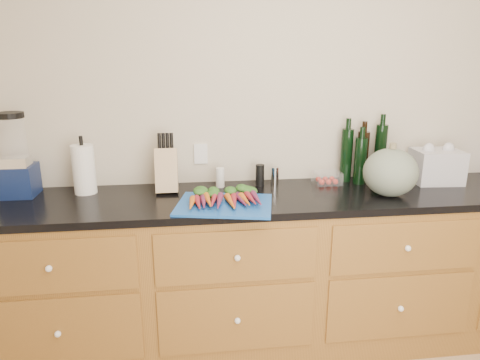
{
  "coord_description": "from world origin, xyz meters",
  "views": [
    {
      "loc": [
        -0.68,
        -0.95,
        1.68
      ],
      "look_at": [
        -0.41,
        1.2,
        1.06
      ],
      "focal_mm": 32.0,
      "sensor_mm": 36.0,
      "label": 1
    }
  ],
  "objects": [
    {
      "name": "wall_back",
      "position": [
        0.0,
        1.62,
        1.3
      ],
      "size": [
        4.1,
        0.05,
        2.6
      ],
      "primitive_type": "cube",
      "color": "beige",
      "rests_on": "ground"
    },
    {
      "name": "cabinets",
      "position": [
        0.0,
        1.3,
        0.45
      ],
      "size": [
        3.6,
        0.64,
        0.9
      ],
      "color": "brown",
      "rests_on": "ground"
    },
    {
      "name": "countertop",
      "position": [
        0.0,
        1.3,
        0.92
      ],
      "size": [
        3.64,
        0.62,
        0.04
      ],
      "primitive_type": "cube",
      "color": "black",
      "rests_on": "cabinets"
    },
    {
      "name": "cutting_board",
      "position": [
        -0.5,
        1.14,
        0.95
      ],
      "size": [
        0.55,
        0.46,
        0.01
      ],
      "primitive_type": "cube",
      "rotation": [
        0.0,
        0.0,
        -0.21
      ],
      "color": "#164EA7",
      "rests_on": "countertop"
    },
    {
      "name": "carrots",
      "position": [
        -0.5,
        1.18,
        0.97
      ],
      "size": [
        0.37,
        0.27,
        0.05
      ],
      "color": "#CE6318",
      "rests_on": "cutting_board"
    },
    {
      "name": "squash",
      "position": [
        0.43,
        1.2,
        1.07
      ],
      "size": [
        0.3,
        0.3,
        0.27
      ],
      "primitive_type": "ellipsoid",
      "color": "#536151",
      "rests_on": "countertop"
    },
    {
      "name": "blender_appliance",
      "position": [
        -1.61,
        1.46,
        1.14
      ],
      "size": [
        0.18,
        0.18,
        0.46
      ],
      "color": "#0F1C48",
      "rests_on": "countertop"
    },
    {
      "name": "paper_towel",
      "position": [
        -1.26,
        1.46,
        1.08
      ],
      "size": [
        0.12,
        0.12,
        0.28
      ],
      "primitive_type": "cylinder",
      "color": "white",
      "rests_on": "countertop"
    },
    {
      "name": "knife_block",
      "position": [
        -0.8,
        1.44,
        1.06
      ],
      "size": [
        0.12,
        0.12,
        0.25
      ],
      "primitive_type": "cube",
      "color": "tan",
      "rests_on": "countertop"
    },
    {
      "name": "grinder_salt",
      "position": [
        -0.49,
        1.48,
        1.0
      ],
      "size": [
        0.05,
        0.05,
        0.12
      ],
      "primitive_type": "cylinder",
      "color": "white",
      "rests_on": "countertop"
    },
    {
      "name": "grinder_pepper",
      "position": [
        -0.25,
        1.48,
        1.0
      ],
      "size": [
        0.05,
        0.05,
        0.13
      ],
      "primitive_type": "cylinder",
      "color": "black",
      "rests_on": "countertop"
    },
    {
      "name": "canister_chrome",
      "position": [
        -0.16,
        1.48,
        1.0
      ],
      "size": [
        0.05,
        0.05,
        0.11
      ],
      "primitive_type": "cylinder",
      "color": "silver",
      "rests_on": "countertop"
    },
    {
      "name": "tomato_box",
      "position": [
        0.16,
        1.47,
        0.98
      ],
      "size": [
        0.16,
        0.13,
        0.07
      ],
      "primitive_type": "cube",
      "color": "white",
      "rests_on": "countertop"
    },
    {
      "name": "bottles",
      "position": [
        0.39,
        1.51,
        1.1
      ],
      "size": [
        0.29,
        0.15,
        0.35
      ],
      "color": "black",
      "rests_on": "countertop"
    },
    {
      "name": "grocery_bag",
      "position": [
        0.83,
        1.42,
        1.04
      ],
      "size": [
        0.29,
        0.24,
        0.2
      ],
      "primitive_type": null,
      "rotation": [
        0.0,
        0.0,
        -0.08
      ],
      "color": "silver",
      "rests_on": "countertop"
    }
  ]
}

